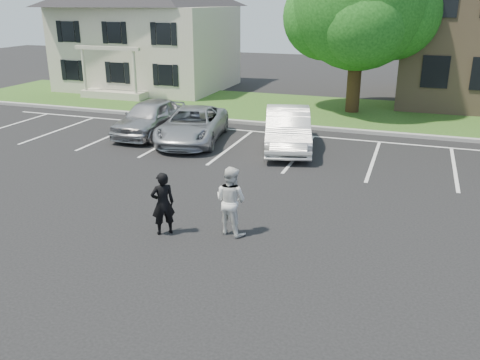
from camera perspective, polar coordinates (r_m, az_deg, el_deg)
name	(u,v)px	position (r m, az deg, el deg)	size (l,w,h in m)	color
ground_plane	(227,240)	(12.66, -1.50, -6.78)	(90.00, 90.00, 0.00)	black
curb	(319,128)	(23.62, 8.88, 5.78)	(40.00, 0.30, 0.15)	gray
grass_strip	(334,112)	(27.48, 10.46, 7.56)	(44.00, 8.00, 0.08)	#1B4D10
stall_lines	(339,150)	(20.51, 11.10, 3.33)	(34.00, 5.36, 0.01)	silver
house	(148,29)	(35.05, -10.31, 16.37)	(10.30, 9.22, 7.60)	#BCB69E
tree	(362,5)	(27.07, 13.51, 18.52)	(7.80, 7.20, 8.80)	black
man_black_suit	(163,204)	(12.84, -8.66, -2.63)	(0.60, 0.39, 1.63)	black
man_white_shirt	(231,201)	(12.69, -1.04, -2.32)	(0.86, 0.67, 1.77)	silver
car_silver_west	(150,117)	(22.67, -10.02, 6.95)	(1.82, 4.53, 1.54)	#A8A8AC
car_silver_minivan	(193,125)	(21.33, -5.35, 6.16)	(2.31, 5.01, 1.39)	#A1A3A9
car_white_sedan	(288,129)	(20.23, 5.37, 5.73)	(1.70, 4.89, 1.61)	silver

